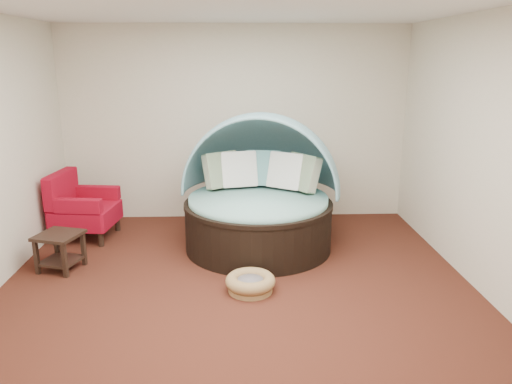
{
  "coord_description": "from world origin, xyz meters",
  "views": [
    {
      "loc": [
        -0.01,
        -4.77,
        2.35
      ],
      "look_at": [
        0.22,
        0.6,
        0.89
      ],
      "focal_mm": 35.0,
      "sensor_mm": 36.0,
      "label": 1
    }
  ],
  "objects_px": {
    "pet_basket": "(250,283)",
    "red_armchair": "(81,208)",
    "canopy_daybed": "(260,186)",
    "side_table": "(60,246)"
  },
  "relations": [
    {
      "from": "pet_basket",
      "to": "red_armchair",
      "type": "distance_m",
      "value": 2.79
    },
    {
      "from": "canopy_daybed",
      "to": "pet_basket",
      "type": "distance_m",
      "value": 1.51
    },
    {
      "from": "pet_basket",
      "to": "red_armchair",
      "type": "height_order",
      "value": "red_armchair"
    },
    {
      "from": "canopy_daybed",
      "to": "red_armchair",
      "type": "bearing_deg",
      "value": -178.4
    },
    {
      "from": "red_armchair",
      "to": "canopy_daybed",
      "type": "bearing_deg",
      "value": -1.78
    },
    {
      "from": "side_table",
      "to": "pet_basket",
      "type": "bearing_deg",
      "value": -16.83
    },
    {
      "from": "canopy_daybed",
      "to": "side_table",
      "type": "relative_size",
      "value": 3.94
    },
    {
      "from": "canopy_daybed",
      "to": "side_table",
      "type": "bearing_deg",
      "value": -152.88
    },
    {
      "from": "canopy_daybed",
      "to": "side_table",
      "type": "distance_m",
      "value": 2.45
    },
    {
      "from": "red_armchair",
      "to": "side_table",
      "type": "distance_m",
      "value": 1.06
    }
  ]
}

